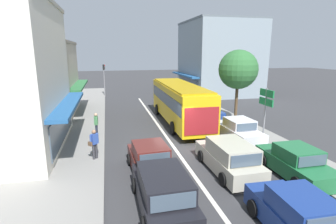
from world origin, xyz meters
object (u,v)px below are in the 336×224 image
object	(u,v)px
parked_sedan_kerb_third	(207,111)
parked_sedan_kerb_second	(238,130)
city_bus	(179,101)
directional_road_sign	(266,103)
parked_sedan_kerb_front	(295,163)
hatchback_queue_gap_filler	(150,159)
wagon_behind_bus_mid	(229,157)
pedestrian_with_handbag_near	(94,142)
traffic_light_downstreet	(104,75)
street_tree_right	(238,70)
hatchback_adjacent_lane_lead	(297,216)
pedestrian_browsing_midblock	(96,123)
wagon_queue_far_back	(163,191)

from	to	relation	value
parked_sedan_kerb_third	parked_sedan_kerb_second	bearing A→B (deg)	-91.36
city_bus	directional_road_sign	world-z (taller)	directional_road_sign
parked_sedan_kerb_front	directional_road_sign	world-z (taller)	directional_road_sign
hatchback_queue_gap_filler	parked_sedan_kerb_third	distance (m)	11.77
parked_sedan_kerb_front	wagon_behind_bus_mid	bearing A→B (deg)	159.08
pedestrian_with_handbag_near	directional_road_sign	bearing A→B (deg)	2.31
traffic_light_downstreet	street_tree_right	xyz separation A→B (m)	(10.49, -16.28, 1.55)
parked_sedan_kerb_second	parked_sedan_kerb_third	world-z (taller)	same
city_bus	hatchback_adjacent_lane_lead	distance (m)	14.16
parked_sedan_kerb_third	pedestrian_with_handbag_near	distance (m)	12.06
directional_road_sign	pedestrian_with_handbag_near	xyz separation A→B (m)	(-10.42, -0.42, -1.64)
city_bus	parked_sedan_kerb_front	distance (m)	10.91
street_tree_right	pedestrian_browsing_midblock	bearing A→B (deg)	-173.24
traffic_light_downstreet	hatchback_queue_gap_filler	bearing A→B (deg)	-84.77
wagon_behind_bus_mid	hatchback_queue_gap_filler	size ratio (longest dim) A/B	1.20
parked_sedan_kerb_third	pedestrian_with_handbag_near	size ratio (longest dim) A/B	2.58
parked_sedan_kerb_second	street_tree_right	bearing A→B (deg)	65.45
city_bus	directional_road_sign	bearing A→B (deg)	-57.65
parked_sedan_kerb_third	street_tree_right	size ratio (longest dim) A/B	0.70
parked_sedan_kerb_second	street_tree_right	xyz separation A→B (m)	(1.74, 3.80, 3.74)
hatchback_adjacent_lane_lead	parked_sedan_kerb_second	distance (m)	9.45
city_bus	pedestrian_with_handbag_near	bearing A→B (deg)	-134.92
wagon_queue_far_back	parked_sedan_kerb_second	world-z (taller)	wagon_queue_far_back
wagon_queue_far_back	parked_sedan_kerb_third	xyz separation A→B (m)	(6.74, 12.75, -0.08)
wagon_behind_bus_mid	street_tree_right	size ratio (longest dim) A/B	0.76
pedestrian_with_handbag_near	street_tree_right	bearing A→B (deg)	25.73
parked_sedan_kerb_third	wagon_behind_bus_mid	bearing A→B (deg)	-105.72
city_bus	parked_sedan_kerb_third	xyz separation A→B (m)	(2.85, 1.01, -1.22)
parked_sedan_kerb_second	parked_sedan_kerb_third	bearing A→B (deg)	88.64
parked_sedan_kerb_front	parked_sedan_kerb_third	size ratio (longest dim) A/B	1.00
parked_sedan_kerb_second	traffic_light_downstreet	world-z (taller)	traffic_light_downstreet
wagon_behind_bus_mid	parked_sedan_kerb_second	world-z (taller)	wagon_behind_bus_mid
traffic_light_downstreet	wagon_behind_bus_mid	bearing A→B (deg)	-76.22
directional_road_sign	wagon_behind_bus_mid	bearing A→B (deg)	-140.83
hatchback_queue_gap_filler	parked_sedan_kerb_second	world-z (taller)	hatchback_queue_gap_filler
city_bus	pedestrian_browsing_midblock	size ratio (longest dim) A/B	6.68
city_bus	wagon_behind_bus_mid	world-z (taller)	city_bus
parked_sedan_kerb_front	traffic_light_downstreet	bearing A→B (deg)	109.20
hatchback_adjacent_lane_lead	directional_road_sign	world-z (taller)	directional_road_sign
street_tree_right	pedestrian_with_handbag_near	bearing A→B (deg)	-154.27
wagon_queue_far_back	directional_road_sign	world-z (taller)	directional_road_sign
wagon_behind_bus_mid	traffic_light_downstreet	bearing A→B (deg)	103.78
parked_sedan_kerb_front	city_bus	bearing A→B (deg)	105.07
city_bus	hatchback_adjacent_lane_lead	bearing A→B (deg)	-90.16
city_bus	pedestrian_browsing_midblock	distance (m)	7.10
parked_sedan_kerb_front	hatchback_queue_gap_filler	bearing A→B (deg)	164.71
parked_sedan_kerb_third	pedestrian_browsing_midblock	world-z (taller)	pedestrian_browsing_midblock
parked_sedan_kerb_second	traffic_light_downstreet	distance (m)	22.02
pedestrian_browsing_midblock	city_bus	bearing A→B (deg)	21.39
parked_sedan_kerb_third	directional_road_sign	distance (m)	7.51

